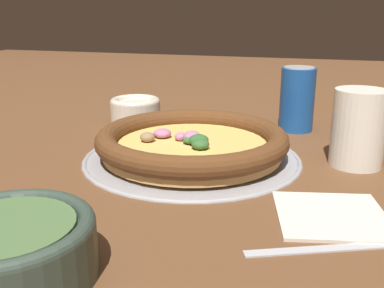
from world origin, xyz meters
name	(u,v)px	position (x,y,z in m)	size (l,w,h in m)	color
ground_plane	(192,159)	(0.00, 0.00, 0.00)	(3.00, 3.00, 0.00)	brown
pizza_tray	(192,157)	(0.00, 0.00, 0.00)	(0.35, 0.35, 0.01)	#9E9EA3
pizza	(192,142)	(0.00, 0.00, 0.03)	(0.31, 0.31, 0.04)	tan
bowl_near	(135,110)	(0.17, -0.18, 0.03)	(0.10, 0.10, 0.05)	beige
bowl_far	(9,247)	(0.06, 0.36, 0.03)	(0.15, 0.15, 0.06)	#334238
drinking_cup	(358,128)	(-0.25, -0.04, 0.06)	(0.08, 0.08, 0.12)	silver
napkin	(332,214)	(-0.21, 0.16, 0.00)	(0.15, 0.15, 0.01)	beige
fork	(351,246)	(-0.23, 0.22, 0.00)	(0.19, 0.09, 0.00)	#B7B7BC
beverage_can	(297,99)	(-0.15, -0.22, 0.06)	(0.07, 0.07, 0.12)	#194C99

